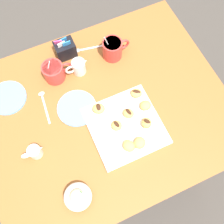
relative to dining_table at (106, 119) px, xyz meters
The scene contains 26 objects.
ground_plane 0.60m from the dining_table, ahead, with size 8.00×8.00×0.00m, color #423D38.
dining_table is the anchor object (origin of this frame).
pastry_plate_square 0.18m from the dining_table, 67.86° to the right, with size 0.29×0.29×0.02m, color silver.
coffee_mug_red_left 0.32m from the dining_table, 120.42° to the left, with size 0.13×0.09×0.13m.
coffee_mug_red_right 0.33m from the dining_table, 58.78° to the left, with size 0.13×0.09×0.15m.
cream_pitcher_white 0.28m from the dining_table, 98.20° to the left, with size 0.10×0.06×0.07m.
sugar_caddy 0.38m from the dining_table, 99.02° to the left, with size 0.09×0.07×0.11m.
ice_cream_bowl 0.41m from the dining_table, 129.22° to the right, with size 0.11×0.11×0.08m.
chocolate_sauce_pitcher 0.37m from the dining_table, 168.91° to the right, with size 0.09×0.05×0.06m.
saucer_sky_left 0.45m from the dining_table, 148.91° to the left, with size 0.17×0.17×0.01m, color #66A8DB.
saucer_sky_right 0.18m from the dining_table, 154.80° to the left, with size 0.17×0.17×0.01m, color #66A8DB.
loose_spoon_near_saucer 0.35m from the dining_table, 82.50° to the left, with size 0.16×0.04×0.01m.
loose_spoon_by_plate 0.30m from the dining_table, 150.04° to the left, with size 0.03×0.16×0.01m.
beignet_0 0.24m from the dining_table, 48.40° to the right, with size 0.04×0.05×0.04m, color #DBA351.
chocolate_drizzle_0 0.26m from the dining_table, 48.40° to the right, with size 0.03×0.02×0.01m, color #381E11.
beignet_1 0.25m from the dining_table, 84.94° to the right, with size 0.05×0.05×0.03m, color #DBA351.
beignet_2 0.23m from the dining_table, 23.45° to the right, with size 0.04×0.05×0.03m, color #DBA351.
beignet_3 0.19m from the dining_table, 43.11° to the right, with size 0.05×0.04×0.03m, color #DBA351.
chocolate_drizzle_3 0.20m from the dining_table, 43.11° to the right, with size 0.03×0.01×0.01m, color #381E11.
beignet_4 0.18m from the dining_table, 85.02° to the right, with size 0.05×0.04×0.03m, color #DBA351.
chocolate_drizzle_4 0.20m from the dining_table, 85.02° to the right, with size 0.03×0.02×0.01m, color #381E11.
beignet_5 0.16m from the dining_table, behind, with size 0.05×0.05×0.03m, color #DBA351.
chocolate_drizzle_5 0.17m from the dining_table, behind, with size 0.03×0.02×0.01m, color #381E11.
beignet_6 0.21m from the dining_table, ahead, with size 0.05×0.04×0.03m, color #DBA351.
chocolate_drizzle_6 0.22m from the dining_table, ahead, with size 0.03×0.01×0.01m, color #381E11.
beignet_7 0.26m from the dining_table, 73.05° to the right, with size 0.05×0.05×0.03m, color #DBA351.
Camera 1 is at (-0.15, -0.41, 1.77)m, focal length 41.73 mm.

